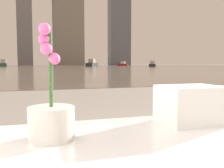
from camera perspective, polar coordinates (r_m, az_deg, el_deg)
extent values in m
cylinder|color=silver|center=(0.86, -13.65, -8.69)|extent=(0.15, 0.15, 0.11)
cylinder|color=#38662D|center=(0.84, -13.89, 3.42)|extent=(0.01, 0.01, 0.25)
sphere|color=pink|center=(0.83, -15.16, 12.07)|extent=(0.04, 0.04, 0.04)
sphere|color=pink|center=(0.85, -15.20, 9.80)|extent=(0.04, 0.04, 0.04)
sphere|color=pink|center=(0.83, -14.82, 7.75)|extent=(0.04, 0.04, 0.04)
sphere|color=pink|center=(0.84, -13.05, 5.64)|extent=(0.04, 0.04, 0.04)
cube|color=white|center=(1.12, 17.44, -7.54)|extent=(0.25, 0.20, 0.04)
cube|color=white|center=(1.11, 17.49, -5.53)|extent=(0.25, 0.20, 0.04)
cube|color=white|center=(1.11, 17.54, -3.49)|extent=(0.25, 0.20, 0.04)
cube|color=white|center=(1.10, 17.59, -1.43)|extent=(0.25, 0.20, 0.04)
cube|color=gray|center=(62.14, -16.54, 3.81)|extent=(180.00, 110.00, 0.01)
cube|color=#2D2D33|center=(64.63, -4.61, 4.42)|extent=(4.16, 5.30, 0.90)
cube|color=#B2A893|center=(64.63, -4.61, 5.27)|extent=(2.09, 2.31, 1.03)
cube|color=#2D2D33|center=(61.52, 9.15, 4.25)|extent=(2.56, 3.99, 0.66)
cube|color=silver|center=(61.52, 9.16, 4.91)|extent=(1.39, 1.66, 0.75)
cube|color=maroon|center=(83.67, 2.54, 4.41)|extent=(3.24, 4.03, 0.69)
cube|color=silver|center=(83.67, 2.54, 4.92)|extent=(1.61, 1.77, 0.78)
cube|color=#335647|center=(69.72, -23.55, 4.05)|extent=(1.96, 5.03, 0.86)
cube|color=silver|center=(69.72, -23.58, 4.81)|extent=(1.33, 1.92, 0.99)
cube|color=gray|center=(120.92, -10.09, 14.65)|extent=(13.31, 11.88, 43.64)
cube|color=slate|center=(125.87, 1.67, 12.35)|extent=(10.18, 6.21, 35.08)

